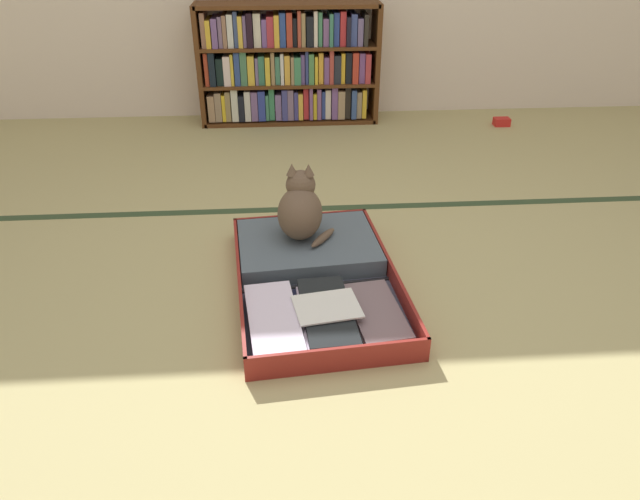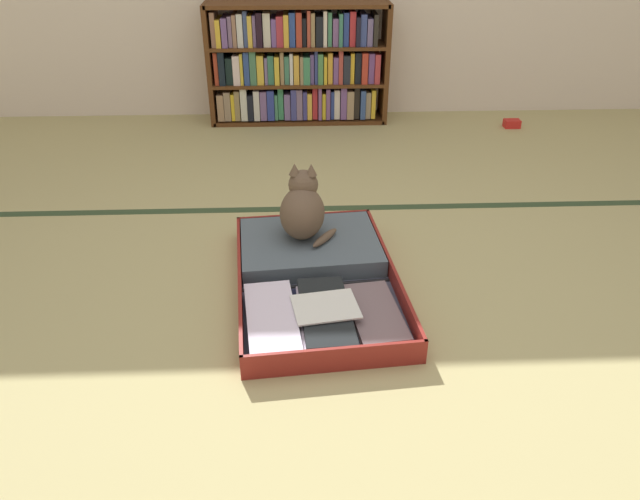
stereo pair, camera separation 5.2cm
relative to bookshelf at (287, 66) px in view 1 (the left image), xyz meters
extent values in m
plane|color=tan|center=(0.19, -2.25, -0.36)|extent=(10.00, 10.00, 0.00)
cube|color=#31452A|center=(0.19, -1.33, -0.36)|extent=(4.80, 0.05, 0.00)
cube|color=#542F15|center=(-0.55, 0.00, 0.01)|extent=(0.03, 0.26, 0.74)
cube|color=#542F15|center=(0.57, 0.00, 0.01)|extent=(0.03, 0.26, 0.74)
cube|color=#542F15|center=(0.01, 0.00, 0.37)|extent=(1.12, 0.26, 0.02)
cube|color=#542F15|center=(0.01, 0.00, -0.35)|extent=(1.12, 0.26, 0.02)
cube|color=#542F15|center=(0.01, 0.00, -0.10)|extent=(1.09, 0.26, 0.02)
cube|color=#A07D5B|center=(-0.49, -0.01, -0.24)|extent=(0.04, 0.22, 0.17)
cube|color=#90795F|center=(-0.45, -0.01, -0.23)|extent=(0.04, 0.22, 0.19)
cube|color=yellow|center=(-0.42, 0.00, -0.24)|extent=(0.02, 0.22, 0.17)
cube|color=#8F7A4E|center=(-0.39, 0.00, -0.23)|extent=(0.03, 0.22, 0.19)
cube|color=silver|center=(-0.34, -0.01, -0.22)|extent=(0.04, 0.22, 0.21)
cube|color=black|center=(-0.30, -0.01, -0.24)|extent=(0.04, 0.22, 0.16)
cube|color=beige|center=(-0.26, -0.01, -0.23)|extent=(0.04, 0.22, 0.19)
cube|color=slate|center=(-0.22, 0.00, -0.23)|extent=(0.04, 0.22, 0.19)
cube|color=#2E3D94|center=(-0.17, -0.01, -0.23)|extent=(0.04, 0.22, 0.19)
cube|color=#417F5F|center=(-0.14, 0.00, -0.24)|extent=(0.02, 0.22, 0.16)
cube|color=#3C895C|center=(-0.11, 0.01, -0.22)|extent=(0.04, 0.22, 0.20)
cube|color=slate|center=(-0.07, 0.00, -0.24)|extent=(0.04, 0.22, 0.17)
cube|color=#3E4085|center=(-0.02, -0.01, -0.22)|extent=(0.04, 0.22, 0.20)
cube|color=slate|center=(0.01, 0.00, -0.23)|extent=(0.04, 0.22, 0.20)
cube|color=#3E3B81|center=(0.05, 0.00, -0.23)|extent=(0.03, 0.22, 0.18)
cube|color=gold|center=(0.08, 0.00, -0.24)|extent=(0.03, 0.22, 0.17)
cube|color=#BF2D34|center=(0.11, 0.01, -0.22)|extent=(0.03, 0.22, 0.20)
cube|color=#7D5388|center=(0.15, -0.01, -0.22)|extent=(0.02, 0.22, 0.21)
cube|color=gold|center=(0.17, 0.00, -0.24)|extent=(0.02, 0.22, 0.17)
cube|color=#785084|center=(0.20, -0.01, -0.22)|extent=(0.03, 0.22, 0.20)
cube|color=navy|center=(0.23, 0.01, -0.23)|extent=(0.02, 0.22, 0.18)
cube|color=beige|center=(0.26, 0.01, -0.23)|extent=(0.04, 0.22, 0.19)
cube|color=#734F8D|center=(0.30, 0.00, -0.22)|extent=(0.04, 0.22, 0.21)
cube|color=tan|center=(0.34, -0.01, -0.23)|extent=(0.04, 0.22, 0.18)
cube|color=black|center=(0.39, 0.01, -0.22)|extent=(0.03, 0.22, 0.20)
cube|color=#36518A|center=(0.43, -0.01, -0.23)|extent=(0.03, 0.22, 0.19)
cube|color=#988363|center=(0.46, 0.01, -0.24)|extent=(0.03, 0.22, 0.17)
cube|color=gold|center=(0.50, 0.00, -0.23)|extent=(0.03, 0.22, 0.19)
cube|color=#542F15|center=(0.01, 0.00, 0.12)|extent=(1.09, 0.26, 0.02)
cube|color=#C14329|center=(-0.50, 0.01, 0.00)|extent=(0.02, 0.22, 0.20)
cube|color=black|center=(-0.47, -0.01, 0.01)|extent=(0.04, 0.22, 0.20)
cube|color=black|center=(-0.42, 0.01, -0.01)|extent=(0.04, 0.22, 0.16)
cube|color=silver|center=(-0.38, 0.00, 0.00)|extent=(0.04, 0.22, 0.18)
cube|color=gold|center=(-0.34, 0.00, 0.00)|extent=(0.02, 0.22, 0.19)
cube|color=#2E4686|center=(-0.31, 0.00, 0.01)|extent=(0.03, 0.22, 0.20)
cube|color=#427553|center=(-0.27, 0.00, 0.01)|extent=(0.04, 0.22, 0.21)
cube|color=gold|center=(-0.23, 0.00, 0.00)|extent=(0.04, 0.22, 0.18)
cube|color=slate|center=(-0.19, 0.00, -0.01)|extent=(0.02, 0.22, 0.17)
cube|color=#36745B|center=(-0.16, 0.01, -0.01)|extent=(0.04, 0.22, 0.18)
cube|color=gold|center=(-0.12, -0.01, -0.01)|extent=(0.03, 0.22, 0.17)
cube|color=#9F8157|center=(-0.09, 0.00, 0.01)|extent=(0.02, 0.22, 0.20)
cube|color=#427F64|center=(-0.06, 0.01, -0.01)|extent=(0.03, 0.22, 0.17)
cube|color=silver|center=(-0.03, 0.00, 0.00)|extent=(0.02, 0.22, 0.19)
cube|color=gold|center=(0.00, 0.00, 0.00)|extent=(0.03, 0.22, 0.18)
cube|color=#957E59|center=(0.03, -0.01, -0.01)|extent=(0.02, 0.22, 0.17)
cube|color=#3E875B|center=(0.06, -0.01, -0.01)|extent=(0.04, 0.22, 0.17)
cube|color=#664F8F|center=(0.10, 0.01, 0.00)|extent=(0.02, 0.22, 0.18)
cube|color=#374288|center=(0.12, 0.00, 0.01)|extent=(0.02, 0.22, 0.21)
cube|color=#4B864C|center=(0.15, -0.01, 0.00)|extent=(0.03, 0.22, 0.19)
cube|color=gold|center=(0.18, -0.01, -0.01)|extent=(0.02, 0.22, 0.17)
cube|color=gold|center=(0.21, 0.01, 0.00)|extent=(0.03, 0.22, 0.19)
cube|color=#754C89|center=(0.25, 0.00, -0.01)|extent=(0.03, 0.22, 0.16)
cube|color=#AF4139|center=(0.28, 0.00, 0.01)|extent=(0.03, 0.22, 0.21)
cube|color=#232730|center=(0.32, 0.00, -0.01)|extent=(0.04, 0.22, 0.18)
cube|color=gold|center=(0.35, 0.01, 0.00)|extent=(0.02, 0.22, 0.19)
cube|color=black|center=(0.39, 0.01, 0.00)|extent=(0.04, 0.22, 0.19)
cube|color=#BD3828|center=(0.43, -0.01, 0.00)|extent=(0.04, 0.22, 0.19)
cube|color=#754D92|center=(0.47, 0.01, 0.00)|extent=(0.04, 0.22, 0.19)
cube|color=#B5393E|center=(0.51, -0.01, 0.00)|extent=(0.03, 0.22, 0.18)
cube|color=#A17259|center=(-0.50, 0.00, 0.24)|extent=(0.03, 0.22, 0.20)
cube|color=gold|center=(-0.47, -0.01, 0.22)|extent=(0.03, 0.22, 0.16)
cube|color=#71528F|center=(-0.43, -0.01, 0.22)|extent=(0.03, 0.22, 0.17)
cube|color=slate|center=(-0.40, 0.00, 0.22)|extent=(0.02, 0.22, 0.18)
cube|color=#966E56|center=(-0.37, 0.00, 0.23)|extent=(0.02, 0.22, 0.19)
cube|color=silver|center=(-0.34, 0.00, 0.23)|extent=(0.04, 0.22, 0.19)
cube|color=#3D5088|center=(-0.31, 0.01, 0.24)|extent=(0.02, 0.22, 0.21)
cube|color=gold|center=(-0.28, 0.00, 0.23)|extent=(0.03, 0.22, 0.18)
cube|color=slate|center=(-0.25, 0.01, 0.23)|extent=(0.02, 0.22, 0.18)
cube|color=black|center=(-0.22, 0.00, 0.23)|extent=(0.03, 0.22, 0.20)
cube|color=beige|center=(-0.18, 0.01, 0.23)|extent=(0.04, 0.22, 0.20)
cube|color=#705097|center=(-0.14, 0.01, 0.22)|extent=(0.03, 0.22, 0.16)
cube|color=#AE323F|center=(-0.10, 0.00, 0.22)|extent=(0.04, 0.22, 0.18)
cube|color=gold|center=(-0.06, -0.01, 0.23)|extent=(0.03, 0.22, 0.19)
cube|color=#2A4590|center=(-0.02, 0.00, 0.23)|extent=(0.04, 0.22, 0.20)
cube|color=#AE3827|center=(0.02, 0.00, 0.23)|extent=(0.04, 0.22, 0.20)
cube|color=black|center=(0.05, 0.01, 0.22)|extent=(0.02, 0.22, 0.17)
cube|color=#AC4330|center=(0.08, 0.00, 0.24)|extent=(0.02, 0.22, 0.21)
cube|color=#977B50|center=(0.10, 0.00, 0.23)|extent=(0.02, 0.22, 0.20)
cube|color=black|center=(0.14, 0.00, 0.22)|extent=(0.04, 0.22, 0.18)
cube|color=silver|center=(0.18, 0.00, 0.24)|extent=(0.02, 0.22, 0.21)
cube|color=#448660|center=(0.21, 0.01, 0.23)|extent=(0.02, 0.22, 0.20)
cube|color=slate|center=(0.24, 0.01, 0.22)|extent=(0.03, 0.22, 0.16)
cube|color=#397961|center=(0.27, -0.01, 0.23)|extent=(0.02, 0.22, 0.19)
cube|color=#2C408E|center=(0.31, 0.01, 0.23)|extent=(0.03, 0.22, 0.20)
cube|color=red|center=(0.35, 0.01, 0.24)|extent=(0.04, 0.22, 0.20)
cube|color=black|center=(0.38, -0.01, 0.22)|extent=(0.03, 0.22, 0.17)
cube|color=#3A4A8D|center=(0.41, 0.00, 0.23)|extent=(0.04, 0.22, 0.19)
cube|color=slate|center=(0.45, 0.00, 0.22)|extent=(0.03, 0.22, 0.16)
cube|color=#292520|center=(0.49, -0.01, 0.23)|extent=(0.03, 0.22, 0.19)
cube|color=maroon|center=(0.08, -2.24, -0.35)|extent=(0.62, 0.51, 0.01)
cube|color=maroon|center=(0.10, -2.46, -0.31)|extent=(0.58, 0.06, 0.09)
cube|color=maroon|center=(-0.21, -2.26, -0.31)|extent=(0.05, 0.45, 0.09)
cube|color=maroon|center=(0.36, -2.21, -0.31)|extent=(0.05, 0.45, 0.09)
cube|color=#47495E|center=(0.08, -2.24, -0.34)|extent=(0.59, 0.48, 0.01)
cube|color=maroon|center=(0.04, -1.79, -0.35)|extent=(0.62, 0.51, 0.01)
cube|color=maroon|center=(0.02, -1.56, -0.31)|extent=(0.58, 0.06, 0.09)
cube|color=maroon|center=(-0.25, -1.81, -0.31)|extent=(0.05, 0.45, 0.09)
cube|color=maroon|center=(0.32, -1.76, -0.31)|extent=(0.05, 0.45, 0.09)
cube|color=#47495E|center=(0.04, -1.79, -0.34)|extent=(0.59, 0.48, 0.01)
cylinder|color=black|center=(0.06, -2.01, -0.34)|extent=(0.56, 0.07, 0.02)
cube|color=#191B31|center=(-0.09, -2.25, -0.33)|extent=(0.18, 0.37, 0.02)
cube|color=#252331|center=(-0.10, -2.25, -0.31)|extent=(0.21, 0.36, 0.01)
cube|color=silver|center=(-0.10, -2.26, -0.29)|extent=(0.21, 0.41, 0.02)
cube|color=#7B6D5C|center=(0.07, -2.24, -0.33)|extent=(0.18, 0.40, 0.02)
cube|color=silver|center=(0.07, -2.25, -0.31)|extent=(0.19, 0.38, 0.02)
cube|color=black|center=(0.08, -2.24, -0.29)|extent=(0.19, 0.40, 0.02)
cube|color=silver|center=(0.25, -2.23, -0.33)|extent=(0.21, 0.39, 0.02)
cube|color=slate|center=(0.25, -2.22, -0.31)|extent=(0.21, 0.36, 0.02)
cube|color=white|center=(0.08, -2.23, -0.28)|extent=(0.24, 0.21, 0.01)
cube|color=#4F5C67|center=(0.04, -1.79, -0.31)|extent=(0.58, 0.47, 0.08)
torus|color=white|center=(0.10, -1.80, -0.27)|extent=(0.14, 0.14, 0.01)
cylinder|color=black|center=(-0.14, -1.59, -0.31)|extent=(0.02, 0.02, 0.08)
cylinder|color=black|center=(0.18, -1.56, -0.31)|extent=(0.02, 0.02, 0.08)
cube|color=yellow|center=(0.20, -2.44, -0.32)|extent=(0.03, 0.00, 0.02)
cube|color=#2C8B3C|center=(0.12, -2.45, -0.31)|extent=(0.03, 0.00, 0.02)
cube|color=silver|center=(0.07, -2.45, -0.33)|extent=(0.04, 0.01, 0.02)
ellipsoid|color=brown|center=(0.01, -1.76, -0.16)|extent=(0.20, 0.25, 0.21)
ellipsoid|color=brown|center=(0.02, -1.70, -0.21)|extent=(0.13, 0.09, 0.11)
sphere|color=brown|center=(0.01, -1.71, -0.06)|extent=(0.12, 0.12, 0.12)
cone|color=brown|center=(0.05, -1.72, 0.00)|extent=(0.05, 0.05, 0.05)
cone|color=brown|center=(-0.02, -1.71, 0.00)|extent=(0.05, 0.05, 0.05)
sphere|color=yellow|center=(0.04, -1.66, -0.06)|extent=(0.02, 0.02, 0.02)
sphere|color=yellow|center=(0.00, -1.66, -0.06)|extent=(0.02, 0.02, 0.02)
ellipsoid|color=brown|center=(0.10, -1.81, -0.25)|extent=(0.12, 0.16, 0.03)
cube|color=red|center=(1.39, -0.21, -0.33)|extent=(0.10, 0.07, 0.05)
camera|label=1|loc=(-0.06, -3.82, 0.89)|focal=32.77mm
camera|label=2|loc=(-0.01, -3.82, 0.89)|focal=32.77mm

